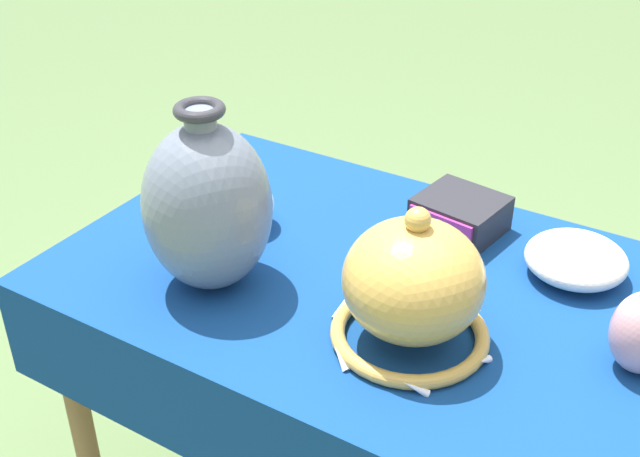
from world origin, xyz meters
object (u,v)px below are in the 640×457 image
Objects in this scene: vase_tall_bulbous at (207,206)px; vase_dome_bell at (413,288)px; jar_round_porcelain at (245,204)px; mosaic_tile_box at (459,215)px; bowl_shallow_ivory at (576,259)px.

vase_dome_bell is at bearing 5.50° from vase_tall_bulbous.
mosaic_tile_box is at bearing 29.07° from jar_round_porcelain.
vase_dome_bell is at bearing -71.01° from mosaic_tile_box.
vase_tall_bulbous is 2.89× the size of jar_round_porcelain.
jar_round_porcelain is (-0.34, -0.19, 0.01)m from mosaic_tile_box.
mosaic_tile_box is 0.39m from jar_round_porcelain.
vase_tall_bulbous is 0.20m from jar_round_porcelain.
bowl_shallow_ivory is at bearing 15.57° from jar_round_porcelain.
jar_round_porcelain is at bearing -164.43° from bowl_shallow_ivory.
mosaic_tile_box is 0.96× the size of bowl_shallow_ivory.
jar_round_porcelain is (-0.56, -0.16, 0.01)m from bowl_shallow_ivory.
vase_dome_bell is (0.34, 0.03, -0.05)m from vase_tall_bulbous.
vase_tall_bulbous reaches higher than mosaic_tile_box.
vase_dome_bell reaches higher than mosaic_tile_box.
bowl_shallow_ivory is 0.58m from jar_round_porcelain.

